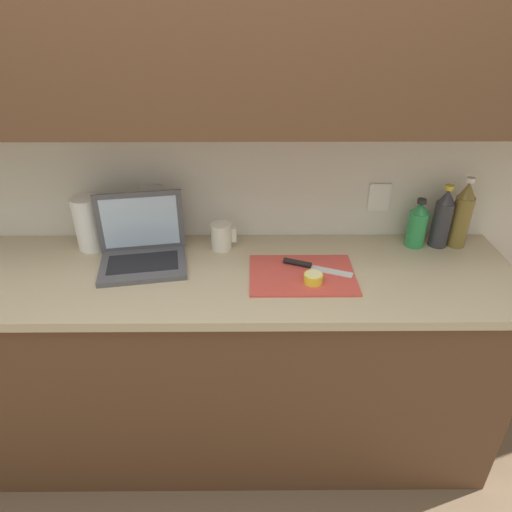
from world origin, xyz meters
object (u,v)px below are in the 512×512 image
Objects in this scene: bottle_green_soda at (417,225)px; measuring_cup at (221,236)px; lemon_half_cut at (313,278)px; paper_towel_roll at (89,223)px; bottle_oil_tall at (442,219)px; laptop at (142,247)px; knife at (306,265)px; cutting_board at (302,275)px; bottle_water_clear at (462,215)px.

measuring_cup is (-0.81, -0.02, -0.04)m from bottle_green_soda.
bottle_green_soda reaches higher than lemon_half_cut.
measuring_cup is 0.50× the size of paper_towel_roll.
paper_towel_roll is (-0.54, 0.01, 0.06)m from measuring_cup.
lemon_half_cut is 0.26× the size of bottle_oil_tall.
knife is at bearing -15.40° from laptop.
paper_towel_roll is at bearing -179.56° from bottle_oil_tall.
lemon_half_cut is 0.44m from measuring_cup.
paper_towel_roll is (-0.85, 0.23, 0.11)m from cutting_board.
lemon_half_cut is at bearing -147.19° from bottle_green_soda.
knife is at bearing -26.56° from measuring_cup.
bottle_water_clear reaches higher than cutting_board.
lemon_half_cut is 0.55m from bottle_green_soda.
laptop is at bearing -164.10° from knife.
bottle_green_soda is at bearing -3.34° from laptop.
lemon_half_cut is 0.33× the size of bottle_green_soda.
paper_towel_roll is at bearing 144.30° from laptop.
bottle_green_soda reaches higher than measuring_cup.
laptop is 1.24× the size of bottle_water_clear.
paper_towel_roll is at bearing -179.58° from bottle_water_clear.
bottle_water_clear is at bearing 37.66° from knife.
paper_towel_roll is at bearing -179.53° from bottle_green_soda.
bottle_water_clear is (0.64, 0.30, 0.11)m from lemon_half_cut.
bottle_green_soda is at bearing 25.79° from cutting_board.
laptop is 0.26m from paper_towel_roll.
laptop is 0.68m from lemon_half_cut.
paper_towel_roll is (-1.52, -0.01, -0.03)m from bottle_water_clear.
knife is 1.18× the size of paper_towel_roll.
knife is 0.89m from paper_towel_roll.
laptop is at bearing -161.26° from measuring_cup.
bottle_water_clear is at bearing -0.00° from bottle_oil_tall.
bottle_green_soda is at bearing 180.00° from bottle_water_clear.
bottle_oil_tall reaches higher than paper_towel_roll.
laptop is 1.30m from bottle_water_clear.
bottle_oil_tall reaches higher than lemon_half_cut.
lemon_half_cut is 0.64m from bottle_oil_tall.
bottle_green_soda is 0.18m from bottle_water_clear.
cutting_board is 1.32× the size of bottle_water_clear.
bottle_water_clear reaches higher than bottle_green_soda.
knife is 0.11m from lemon_half_cut.
bottle_green_soda is 1.88× the size of measuring_cup.
bottle_water_clear reaches higher than lemon_half_cut.
bottle_water_clear is at bearing 1.26° from measuring_cup.
knife is 0.69m from bottle_water_clear.
bottle_oil_tall is at bearing -3.85° from laptop.
lemon_half_cut is 0.23× the size of bottle_water_clear.
measuring_cup is (-0.31, 0.22, 0.05)m from cutting_board.
knife is 0.98× the size of bottle_oil_tall.
cutting_board is 3.55× the size of measuring_cup.
cutting_board is 1.78× the size of paper_towel_roll.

